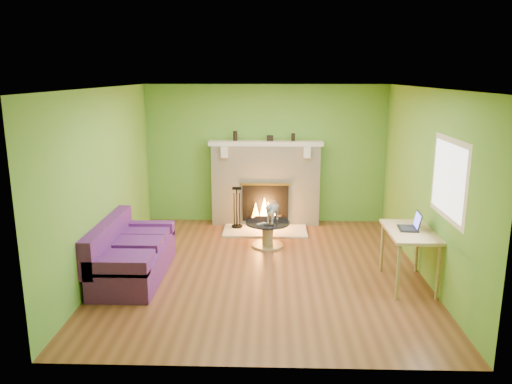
# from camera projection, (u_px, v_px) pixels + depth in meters

# --- Properties ---
(floor) EXTENTS (5.00, 5.00, 0.00)m
(floor) POSITION_uv_depth(u_px,v_px,m) (263.00, 269.00, 7.29)
(floor) COLOR brown
(floor) RESTS_ON ground
(ceiling) EXTENTS (5.00, 5.00, 0.00)m
(ceiling) POSITION_uv_depth(u_px,v_px,m) (264.00, 88.00, 6.68)
(ceiling) COLOR white
(ceiling) RESTS_ON wall_back
(wall_back) EXTENTS (5.00, 0.00, 5.00)m
(wall_back) POSITION_uv_depth(u_px,v_px,m) (266.00, 154.00, 9.42)
(wall_back) COLOR #589731
(wall_back) RESTS_ON floor
(wall_front) EXTENTS (5.00, 0.00, 5.00)m
(wall_front) POSITION_uv_depth(u_px,v_px,m) (259.00, 241.00, 4.55)
(wall_front) COLOR #589731
(wall_front) RESTS_ON floor
(wall_left) EXTENTS (0.00, 5.00, 5.00)m
(wall_left) POSITION_uv_depth(u_px,v_px,m) (105.00, 181.00, 7.05)
(wall_left) COLOR #589731
(wall_left) RESTS_ON floor
(wall_right) EXTENTS (0.00, 5.00, 5.00)m
(wall_right) POSITION_uv_depth(u_px,v_px,m) (426.00, 183.00, 6.92)
(wall_right) COLOR #589731
(wall_right) RESTS_ON floor
(window_frame) EXTENTS (0.00, 1.20, 1.20)m
(window_frame) POSITION_uv_depth(u_px,v_px,m) (449.00, 179.00, 5.98)
(window_frame) COLOR silver
(window_frame) RESTS_ON wall_right
(window_pane) EXTENTS (0.00, 1.06, 1.06)m
(window_pane) POSITION_uv_depth(u_px,v_px,m) (448.00, 179.00, 5.98)
(window_pane) COLOR white
(window_pane) RESTS_ON wall_right
(fireplace) EXTENTS (2.10, 0.46, 1.58)m
(fireplace) POSITION_uv_depth(u_px,v_px,m) (266.00, 184.00, 9.36)
(fireplace) COLOR beige
(fireplace) RESTS_ON floor
(hearth) EXTENTS (1.50, 0.75, 0.03)m
(hearth) POSITION_uv_depth(u_px,v_px,m) (265.00, 231.00, 9.03)
(hearth) COLOR beige
(hearth) RESTS_ON floor
(mantel) EXTENTS (2.10, 0.28, 0.08)m
(mantel) POSITION_uv_depth(u_px,v_px,m) (266.00, 143.00, 9.16)
(mantel) COLOR beige
(mantel) RESTS_ON fireplace
(sofa) EXTENTS (0.85, 1.78, 0.80)m
(sofa) POSITION_uv_depth(u_px,v_px,m) (130.00, 255.00, 6.97)
(sofa) COLOR #4A185D
(sofa) RESTS_ON floor
(coffee_table) EXTENTS (0.73, 0.73, 0.41)m
(coffee_table) POSITION_uv_depth(u_px,v_px,m) (268.00, 232.00, 8.22)
(coffee_table) COLOR tan
(coffee_table) RESTS_ON floor
(desk) EXTENTS (0.60, 1.04, 0.77)m
(desk) POSITION_uv_depth(u_px,v_px,m) (410.00, 237.00, 6.61)
(desk) COLOR tan
(desk) RESTS_ON floor
(cat) EXTENTS (0.36, 0.59, 0.35)m
(cat) POSITION_uv_depth(u_px,v_px,m) (273.00, 211.00, 8.18)
(cat) COLOR slate
(cat) RESTS_ON coffee_table
(remote_silver) EXTENTS (0.16, 0.14, 0.02)m
(remote_silver) POSITION_uv_depth(u_px,v_px,m) (262.00, 224.00, 8.06)
(remote_silver) COLOR gray
(remote_silver) RESTS_ON coffee_table
(remote_black) EXTENTS (0.16, 0.05, 0.02)m
(remote_black) POSITION_uv_depth(u_px,v_px,m) (269.00, 225.00, 8.00)
(remote_black) COLOR black
(remote_black) RESTS_ON coffee_table
(laptop) EXTENTS (0.29, 0.33, 0.23)m
(laptop) POSITION_uv_depth(u_px,v_px,m) (408.00, 221.00, 6.61)
(laptop) COLOR black
(laptop) RESTS_ON desk
(fire_tools) EXTENTS (0.20, 0.20, 0.76)m
(fire_tools) POSITION_uv_depth(u_px,v_px,m) (237.00, 207.00, 9.10)
(fire_tools) COLOR black
(fire_tools) RESTS_ON hearth
(mantel_vase_left) EXTENTS (0.08, 0.08, 0.18)m
(mantel_vase_left) POSITION_uv_depth(u_px,v_px,m) (235.00, 136.00, 9.18)
(mantel_vase_left) COLOR black
(mantel_vase_left) RESTS_ON mantel
(mantel_vase_right) EXTENTS (0.07, 0.07, 0.14)m
(mantel_vase_right) POSITION_uv_depth(u_px,v_px,m) (293.00, 137.00, 9.15)
(mantel_vase_right) COLOR black
(mantel_vase_right) RESTS_ON mantel
(mantel_box) EXTENTS (0.12, 0.08, 0.10)m
(mantel_box) POSITION_uv_depth(u_px,v_px,m) (270.00, 138.00, 9.17)
(mantel_box) COLOR black
(mantel_box) RESTS_ON mantel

